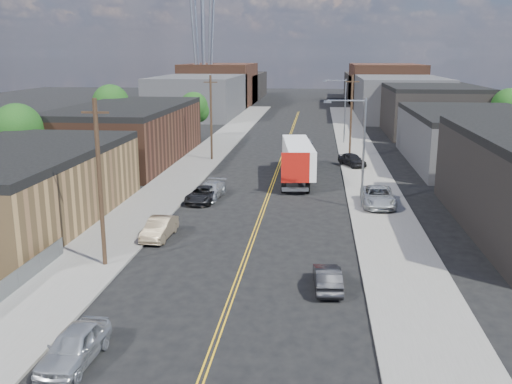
% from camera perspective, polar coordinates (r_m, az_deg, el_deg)
% --- Properties ---
extents(ground, '(260.00, 260.00, 0.00)m').
position_cam_1_polar(ground, '(82.07, 3.16, 4.95)').
color(ground, black).
rests_on(ground, ground).
extents(centerline, '(0.32, 120.00, 0.01)m').
position_cam_1_polar(centerline, '(67.30, 2.46, 3.03)').
color(centerline, gold).
rests_on(centerline, ground).
extents(sidewalk_left, '(5.00, 140.00, 0.15)m').
position_cam_1_polar(sidewalk_left, '(68.55, -5.50, 3.24)').
color(sidewalk_left, slate).
rests_on(sidewalk_left, ground).
extents(sidewalk_right, '(5.00, 140.00, 0.15)m').
position_cam_1_polar(sidewalk_right, '(67.35, 10.56, 2.88)').
color(sidewalk_right, slate).
rests_on(sidewalk_right, ground).
extents(warehouse_tan, '(12.00, 22.00, 5.60)m').
position_cam_1_polar(warehouse_tan, '(45.94, -22.97, 0.49)').
color(warehouse_tan, olive).
rests_on(warehouse_tan, ground).
extents(warehouse_brown, '(12.00, 26.00, 6.60)m').
position_cam_1_polar(warehouse_brown, '(69.32, -12.66, 5.79)').
color(warehouse_brown, '#43271B').
rests_on(warehouse_brown, ground).
extents(industrial_right_b, '(14.00, 24.00, 6.10)m').
position_cam_1_polar(industrial_right_b, '(69.94, 20.91, 5.08)').
color(industrial_right_b, '#38373A').
rests_on(industrial_right_b, ground).
extents(industrial_right_c, '(14.00, 22.00, 7.60)m').
position_cam_1_polar(industrial_right_c, '(95.07, 17.09, 7.88)').
color(industrial_right_c, black).
rests_on(industrial_right_c, ground).
extents(skyline_left_a, '(16.00, 30.00, 8.00)m').
position_cam_1_polar(skyline_left_a, '(118.82, -5.68, 9.55)').
color(skyline_left_a, '#38373A').
rests_on(skyline_left_a, ground).
extents(skyline_right_a, '(16.00, 30.00, 8.00)m').
position_cam_1_polar(skyline_right_a, '(117.37, 14.07, 9.16)').
color(skyline_right_a, '#38373A').
rests_on(skyline_right_a, ground).
extents(skyline_left_b, '(16.00, 26.00, 10.00)m').
position_cam_1_polar(skyline_left_b, '(143.27, -3.62, 10.68)').
color(skyline_left_b, '#43271B').
rests_on(skyline_left_b, ground).
extents(skyline_right_b, '(16.00, 26.00, 10.00)m').
position_cam_1_polar(skyline_right_b, '(142.07, 12.76, 10.35)').
color(skyline_right_b, '#43271B').
rests_on(skyline_right_b, ground).
extents(skyline_left_c, '(16.00, 40.00, 7.00)m').
position_cam_1_polar(skyline_left_c, '(163.07, -2.40, 10.53)').
color(skyline_left_c, black).
rests_on(skyline_left_c, ground).
extents(skyline_right_c, '(16.00, 40.00, 7.00)m').
position_cam_1_polar(skyline_right_c, '(162.02, 11.96, 10.23)').
color(skyline_right_c, black).
rests_on(skyline_right_c, ground).
extents(streetlight_near, '(3.39, 0.25, 9.00)m').
position_cam_1_polar(streetlight_near, '(46.67, 10.25, 4.72)').
color(streetlight_near, gray).
rests_on(streetlight_near, ground).
extents(streetlight_far, '(3.39, 0.25, 9.00)m').
position_cam_1_polar(streetlight_far, '(81.38, 8.62, 8.52)').
color(streetlight_far, gray).
rests_on(streetlight_far, ground).
extents(utility_pole_left_near, '(1.60, 0.26, 10.00)m').
position_cam_1_polar(utility_pole_left_near, '(34.21, -15.35, 0.89)').
color(utility_pole_left_near, black).
rests_on(utility_pole_left_near, ground).
extents(utility_pole_left_far, '(1.60, 0.26, 10.00)m').
position_cam_1_polar(utility_pole_left_far, '(67.57, -4.51, 7.45)').
color(utility_pole_left_far, black).
rests_on(utility_pole_left_far, ground).
extents(utility_pole_right, '(1.60, 0.26, 10.00)m').
position_cam_1_polar(utility_pole_right, '(69.50, 9.49, 7.48)').
color(utility_pole_right, black).
rests_on(utility_pole_right, ground).
extents(tree_left_near, '(4.85, 4.76, 7.91)m').
position_cam_1_polar(tree_left_near, '(58.74, -22.67, 5.54)').
color(tree_left_near, black).
rests_on(tree_left_near, ground).
extents(tree_left_mid, '(5.10, 5.04, 8.37)m').
position_cam_1_polar(tree_left_mid, '(81.37, -14.26, 8.37)').
color(tree_left_mid, black).
rests_on(tree_left_mid, ground).
extents(tree_left_far, '(4.35, 4.20, 6.97)m').
position_cam_1_polar(tree_left_far, '(85.35, -6.21, 8.32)').
color(tree_left_far, black).
rests_on(tree_left_far, ground).
extents(tree_right_far, '(4.85, 4.76, 7.91)m').
position_cam_1_polar(tree_right_far, '(85.32, 24.00, 7.64)').
color(tree_right_far, black).
rests_on(tree_right_far, ground).
extents(semi_truck, '(3.78, 15.09, 3.89)m').
position_cam_1_polar(semi_truck, '(58.16, 4.25, 3.53)').
color(semi_truck, silver).
rests_on(semi_truck, ground).
extents(car_left_a, '(1.98, 4.48, 1.50)m').
position_cam_1_polar(car_left_a, '(25.32, -17.72, -14.48)').
color(car_left_a, silver).
rests_on(car_left_a, ground).
extents(car_left_b, '(1.71, 4.41, 1.43)m').
position_cam_1_polar(car_left_b, '(39.87, -9.64, -3.60)').
color(car_left_b, '#7E6C52').
rests_on(car_left_b, ground).
extents(car_left_c, '(2.70, 4.98, 1.32)m').
position_cam_1_polar(car_left_c, '(49.07, -5.32, -0.25)').
color(car_left_c, black).
rests_on(car_left_c, ground).
extents(car_left_d, '(2.52, 5.06, 1.41)m').
position_cam_1_polar(car_left_d, '(50.27, -4.60, 0.16)').
color(car_left_d, '#B3B6B8').
rests_on(car_left_d, ground).
extents(car_right_oncoming, '(1.64, 4.04, 1.30)m').
position_cam_1_polar(car_right_oncoming, '(31.31, 7.15, -8.51)').
color(car_right_oncoming, black).
rests_on(car_right_oncoming, ground).
extents(car_right_lot_a, '(2.64, 5.66, 1.57)m').
position_cam_1_polar(car_right_lot_a, '(48.12, 12.12, -0.44)').
color(car_right_lot_a, '#B5B9BB').
rests_on(car_right_lot_a, sidewalk_right).
extents(car_right_lot_c, '(3.42, 4.55, 1.44)m').
position_cam_1_polar(car_right_lot_c, '(64.79, 9.59, 3.22)').
color(car_right_lot_c, black).
rests_on(car_right_lot_c, sidewalk_right).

